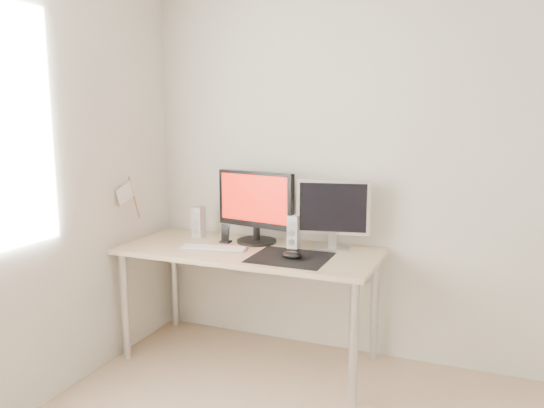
% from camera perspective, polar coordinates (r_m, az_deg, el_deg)
% --- Properties ---
extents(wall_back, '(3.50, 0.00, 3.50)m').
position_cam_1_polar(wall_back, '(3.33, 14.97, 4.01)').
color(wall_back, silver).
rests_on(wall_back, ground).
extents(mousepad, '(0.45, 0.40, 0.00)m').
position_cam_1_polar(mousepad, '(3.11, 1.98, -5.77)').
color(mousepad, black).
rests_on(mousepad, desk).
extents(mouse, '(0.12, 0.07, 0.04)m').
position_cam_1_polar(mouse, '(3.07, 2.14, -5.53)').
color(mouse, black).
rests_on(mouse, mousepad).
extents(desk, '(1.60, 0.70, 0.73)m').
position_cam_1_polar(desk, '(3.34, -2.46, -6.12)').
color(desk, '#D1B587').
rests_on(desk, ground).
extents(main_monitor, '(0.55, 0.30, 0.47)m').
position_cam_1_polar(main_monitor, '(3.42, -1.77, -0.03)').
color(main_monitor, black).
rests_on(main_monitor, desk).
extents(second_monitor, '(0.45, 0.20, 0.43)m').
position_cam_1_polar(second_monitor, '(3.28, 6.58, -0.74)').
color(second_monitor, silver).
rests_on(second_monitor, desk).
extents(speaker_left, '(0.07, 0.08, 0.21)m').
position_cam_1_polar(speaker_left, '(3.62, -7.91, -1.95)').
color(speaker_left, silver).
rests_on(speaker_left, desk).
extents(speaker_right, '(0.07, 0.08, 0.21)m').
position_cam_1_polar(speaker_right, '(3.31, 2.36, -2.99)').
color(speaker_right, silver).
rests_on(speaker_right, desk).
extents(keyboard, '(0.44, 0.20, 0.02)m').
position_cam_1_polar(keyboard, '(3.32, -6.32, -4.75)').
color(keyboard, '#B0AFB2').
rests_on(keyboard, desk).
extents(phone_dock, '(0.07, 0.06, 0.12)m').
position_cam_1_polar(phone_dock, '(3.47, -5.03, -3.57)').
color(phone_dock, black).
rests_on(phone_dock, desk).
extents(pennant, '(0.01, 0.23, 0.29)m').
position_cam_1_polar(pennant, '(3.53, -15.23, 1.00)').
color(pennant, '#A57F54').
rests_on(pennant, wall_left).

